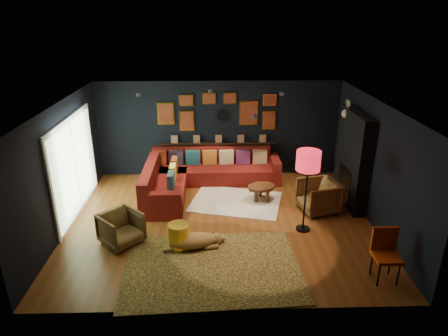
{
  "coord_description": "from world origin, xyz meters",
  "views": [
    {
      "loc": [
        -0.15,
        -7.67,
        4.35
      ],
      "look_at": [
        0.08,
        0.3,
        1.15
      ],
      "focal_mm": 32.0,
      "sensor_mm": 36.0,
      "label": 1
    }
  ],
  "objects_px": {
    "coffee_table": "(261,189)",
    "dog": "(193,238)",
    "floor_lamp": "(308,164)",
    "armchair_left": "(121,227)",
    "pouf": "(163,208)",
    "armchair_right": "(318,195)",
    "gold_stool": "(179,236)",
    "sectional": "(196,176)",
    "orange_chair": "(386,250)"
  },
  "relations": [
    {
      "from": "pouf",
      "to": "gold_stool",
      "type": "relative_size",
      "value": 0.91
    },
    {
      "from": "sectional",
      "to": "pouf",
      "type": "xyz_separation_m",
      "value": [
        -0.69,
        -1.48,
        -0.14
      ]
    },
    {
      "from": "gold_stool",
      "to": "armchair_right",
      "type": "bearing_deg",
      "value": 25.21
    },
    {
      "from": "orange_chair",
      "to": "dog",
      "type": "relative_size",
      "value": 0.74
    },
    {
      "from": "dog",
      "to": "pouf",
      "type": "bearing_deg",
      "value": 107.13
    },
    {
      "from": "sectional",
      "to": "armchair_left",
      "type": "xyz_separation_m",
      "value": [
        -1.36,
        -2.6,
        0.04
      ]
    },
    {
      "from": "orange_chair",
      "to": "floor_lamp",
      "type": "height_order",
      "value": "floor_lamp"
    },
    {
      "from": "sectional",
      "to": "armchair_left",
      "type": "bearing_deg",
      "value": -117.58
    },
    {
      "from": "pouf",
      "to": "armchair_left",
      "type": "height_order",
      "value": "armchair_left"
    },
    {
      "from": "armchair_left",
      "to": "floor_lamp",
      "type": "relative_size",
      "value": 0.41
    },
    {
      "from": "coffee_table",
      "to": "orange_chair",
      "type": "bearing_deg",
      "value": -59.95
    },
    {
      "from": "coffee_table",
      "to": "floor_lamp",
      "type": "height_order",
      "value": "floor_lamp"
    },
    {
      "from": "orange_chair",
      "to": "dog",
      "type": "distance_m",
      "value": 3.47
    },
    {
      "from": "dog",
      "to": "armchair_right",
      "type": "bearing_deg",
      "value": 15.81
    },
    {
      "from": "armchair_right",
      "to": "dog",
      "type": "xyz_separation_m",
      "value": [
        -2.78,
        -1.45,
        -0.19
      ]
    },
    {
      "from": "gold_stool",
      "to": "floor_lamp",
      "type": "xyz_separation_m",
      "value": [
        2.55,
        0.62,
        1.23
      ]
    },
    {
      "from": "coffee_table",
      "to": "dog",
      "type": "height_order",
      "value": "dog"
    },
    {
      "from": "gold_stool",
      "to": "armchair_left",
      "type": "bearing_deg",
      "value": 169.81
    },
    {
      "from": "armchair_left",
      "to": "gold_stool",
      "type": "height_order",
      "value": "armchair_left"
    },
    {
      "from": "coffee_table",
      "to": "gold_stool",
      "type": "height_order",
      "value": "gold_stool"
    },
    {
      "from": "armchair_left",
      "to": "orange_chair",
      "type": "height_order",
      "value": "orange_chair"
    },
    {
      "from": "coffee_table",
      "to": "gold_stool",
      "type": "xyz_separation_m",
      "value": [
        -1.83,
        -2.02,
        -0.06
      ]
    },
    {
      "from": "coffee_table",
      "to": "orange_chair",
      "type": "height_order",
      "value": "orange_chair"
    },
    {
      "from": "armchair_left",
      "to": "dog",
      "type": "xyz_separation_m",
      "value": [
        1.42,
        -0.22,
        -0.15
      ]
    },
    {
      "from": "orange_chair",
      "to": "pouf",
      "type": "bearing_deg",
      "value": 150.32
    },
    {
      "from": "sectional",
      "to": "armchair_right",
      "type": "xyz_separation_m",
      "value": [
        2.84,
        -1.37,
        0.08
      ]
    },
    {
      "from": "armchair_left",
      "to": "dog",
      "type": "relative_size",
      "value": 0.58
    },
    {
      "from": "armchair_right",
      "to": "orange_chair",
      "type": "distance_m",
      "value": 2.51
    },
    {
      "from": "armchair_left",
      "to": "sectional",
      "type": "bearing_deg",
      "value": 17.18
    },
    {
      "from": "sectional",
      "to": "armchair_right",
      "type": "bearing_deg",
      "value": -25.75
    },
    {
      "from": "pouf",
      "to": "armchair_right",
      "type": "relative_size",
      "value": 0.58
    },
    {
      "from": "pouf",
      "to": "gold_stool",
      "type": "xyz_separation_m",
      "value": [
        0.47,
        -1.33,
        0.08
      ]
    },
    {
      "from": "coffee_table",
      "to": "floor_lamp",
      "type": "bearing_deg",
      "value": -62.72
    },
    {
      "from": "floor_lamp",
      "to": "dog",
      "type": "xyz_separation_m",
      "value": [
        -2.28,
        -0.63,
        -1.27
      ]
    },
    {
      "from": "armchair_left",
      "to": "armchair_right",
      "type": "xyz_separation_m",
      "value": [
        4.2,
        1.23,
        0.04
      ]
    },
    {
      "from": "pouf",
      "to": "dog",
      "type": "distance_m",
      "value": 1.54
    },
    {
      "from": "pouf",
      "to": "armchair_right",
      "type": "bearing_deg",
      "value": 1.74
    },
    {
      "from": "armchair_right",
      "to": "floor_lamp",
      "type": "relative_size",
      "value": 0.46
    },
    {
      "from": "armchair_left",
      "to": "floor_lamp",
      "type": "height_order",
      "value": "floor_lamp"
    },
    {
      "from": "orange_chair",
      "to": "dog",
      "type": "bearing_deg",
      "value": 163.63
    },
    {
      "from": "floor_lamp",
      "to": "dog",
      "type": "height_order",
      "value": "floor_lamp"
    },
    {
      "from": "sectional",
      "to": "orange_chair",
      "type": "relative_size",
      "value": 3.67
    },
    {
      "from": "sectional",
      "to": "armchair_right",
      "type": "distance_m",
      "value": 3.15
    },
    {
      "from": "sectional",
      "to": "pouf",
      "type": "relative_size",
      "value": 7.22
    },
    {
      "from": "coffee_table",
      "to": "pouf",
      "type": "xyz_separation_m",
      "value": [
        -2.3,
        -0.69,
        -0.13
      ]
    },
    {
      "from": "coffee_table",
      "to": "pouf",
      "type": "distance_m",
      "value": 2.4
    },
    {
      "from": "gold_stool",
      "to": "floor_lamp",
      "type": "relative_size",
      "value": 0.29
    },
    {
      "from": "pouf",
      "to": "sectional",
      "type": "bearing_deg",
      "value": 65.1
    },
    {
      "from": "coffee_table",
      "to": "gold_stool",
      "type": "relative_size",
      "value": 1.66
    },
    {
      "from": "sectional",
      "to": "coffee_table",
      "type": "height_order",
      "value": "sectional"
    }
  ]
}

